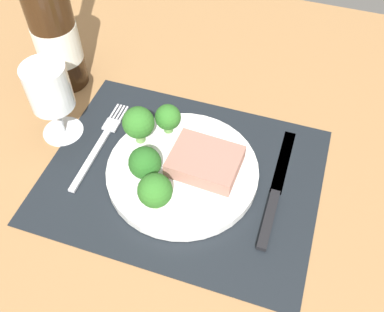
# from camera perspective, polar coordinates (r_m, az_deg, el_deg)

# --- Properties ---
(ground_plane) EXTENTS (1.40, 1.10, 0.03)m
(ground_plane) POSITION_cam_1_polar(r_m,az_deg,el_deg) (0.69, -1.21, -3.28)
(ground_plane) COLOR #996D42
(placemat) EXTENTS (0.42, 0.33, 0.00)m
(placemat) POSITION_cam_1_polar(r_m,az_deg,el_deg) (0.68, -1.23, -2.48)
(placemat) COLOR black
(placemat) RESTS_ON ground_plane
(plate) EXTENTS (0.23, 0.23, 0.02)m
(plate) POSITION_cam_1_polar(r_m,az_deg,el_deg) (0.67, -1.25, -2.01)
(plate) COLOR white
(plate) RESTS_ON placemat
(steak) EXTENTS (0.11, 0.09, 0.03)m
(steak) POSITION_cam_1_polar(r_m,az_deg,el_deg) (0.66, 1.72, -0.71)
(steak) COLOR #9E6B5B
(steak) RESTS_ON plate
(broccoli_front_edge) EXTENTS (0.04, 0.04, 0.05)m
(broccoli_front_edge) POSITION_cam_1_polar(r_m,az_deg,el_deg) (0.69, -3.18, 5.04)
(broccoli_front_edge) COLOR #5B8942
(broccoli_front_edge) RESTS_ON plate
(broccoli_near_fork) EXTENTS (0.05, 0.05, 0.07)m
(broccoli_near_fork) POSITION_cam_1_polar(r_m,az_deg,el_deg) (0.68, -7.02, 4.30)
(broccoli_near_fork) COLOR #6B994C
(broccoli_near_fork) RESTS_ON plate
(broccoli_near_steak) EXTENTS (0.05, 0.05, 0.06)m
(broccoli_near_steak) POSITION_cam_1_polar(r_m,az_deg,el_deg) (0.63, -6.18, -0.91)
(broccoli_near_steak) COLOR #5B8942
(broccoli_near_steak) RESTS_ON plate
(broccoli_center) EXTENTS (0.05, 0.05, 0.06)m
(broccoli_center) POSITION_cam_1_polar(r_m,az_deg,el_deg) (0.60, -4.86, -4.56)
(broccoli_center) COLOR #6B994C
(broccoli_center) RESTS_ON plate
(fork) EXTENTS (0.02, 0.19, 0.01)m
(fork) POSITION_cam_1_polar(r_m,az_deg,el_deg) (0.73, -11.95, 1.57)
(fork) COLOR silver
(fork) RESTS_ON placemat
(knife) EXTENTS (0.02, 0.23, 0.01)m
(knife) POSITION_cam_1_polar(r_m,az_deg,el_deg) (0.67, 10.78, -5.01)
(knife) COLOR black
(knife) RESTS_ON placemat
(wine_bottle) EXTENTS (0.08, 0.08, 0.30)m
(wine_bottle) POSITION_cam_1_polar(r_m,az_deg,el_deg) (0.80, -17.46, 14.91)
(wine_bottle) COLOR #331E0F
(wine_bottle) RESTS_ON ground_plane
(wine_glass) EXTENTS (0.07, 0.07, 0.14)m
(wine_glass) POSITION_cam_1_polar(r_m,az_deg,el_deg) (0.71, -18.13, 8.03)
(wine_glass) COLOR silver
(wine_glass) RESTS_ON ground_plane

